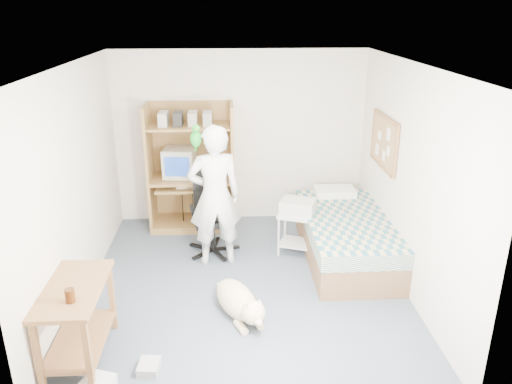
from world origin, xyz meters
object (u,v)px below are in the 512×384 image
(bed, at_px, (346,237))
(side_desk, at_px, (77,312))
(office_chair, at_px, (212,224))
(dog, at_px, (239,301))
(computer_hutch, at_px, (192,172))
(person, at_px, (215,196))
(printer_cart, at_px, (297,227))

(bed, xyz_separation_m, side_desk, (-2.85, -1.82, 0.21))
(office_chair, height_order, dog, office_chair)
(computer_hutch, height_order, person, computer_hutch)
(computer_hutch, distance_m, printer_cart, 1.76)
(computer_hutch, relative_size, bed, 0.89)
(dog, xyz_separation_m, printer_cart, (0.79, 1.39, 0.20))
(dog, relative_size, printer_cart, 1.75)
(dog, height_order, printer_cart, printer_cart)
(computer_hutch, xyz_separation_m, side_desk, (-0.85, -2.94, -0.33))
(bed, height_order, printer_cart, bed)
(office_chair, bearing_deg, dog, -86.88)
(printer_cart, bearing_deg, dog, -98.35)
(printer_cart, bearing_deg, side_desk, -117.36)
(person, height_order, dog, person)
(office_chair, xyz_separation_m, person, (0.06, -0.31, 0.50))
(computer_hutch, relative_size, office_chair, 1.69)
(side_desk, height_order, printer_cart, side_desk)
(bed, height_order, person, person)
(bed, distance_m, dog, 1.86)
(bed, relative_size, side_desk, 2.02)
(office_chair, xyz_separation_m, dog, (0.31, -1.52, -0.21))
(side_desk, height_order, office_chair, office_chair)
(side_desk, height_order, person, person)
(computer_hutch, relative_size, side_desk, 1.80)
(computer_hutch, relative_size, dog, 1.80)
(computer_hutch, distance_m, office_chair, 0.99)
(side_desk, bearing_deg, dog, 21.94)
(dog, bearing_deg, bed, 18.04)
(side_desk, bearing_deg, person, 56.23)
(office_chair, xyz_separation_m, printer_cart, (1.10, -0.13, -0.01))
(dog, bearing_deg, office_chair, 78.28)
(computer_hutch, xyz_separation_m, bed, (2.00, -1.12, -0.53))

